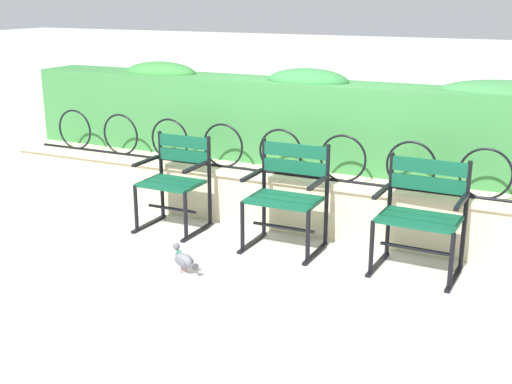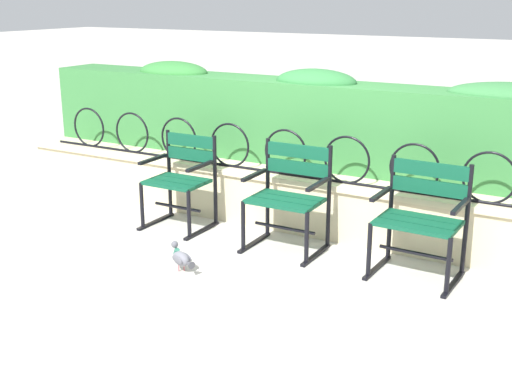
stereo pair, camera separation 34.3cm
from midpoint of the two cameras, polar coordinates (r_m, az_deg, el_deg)
The scene contains 8 objects.
ground_plane at distance 5.36m, azimuth 1.04°, elevation -6.06°, with size 60.00×60.00×0.00m, color #BCB7AD.
stone_wall at distance 6.05m, azimuth 5.23°, elevation -0.81°, with size 6.25×0.41×0.52m.
iron_arch_fence at distance 5.90m, azimuth 4.30°, elevation 3.25°, with size 5.73×0.02×0.42m.
hedge_row at distance 6.28m, azimuth 7.23°, elevation 6.21°, with size 6.12×0.54×0.90m.
park_chair_left at distance 6.08m, azimuth -4.85°, elevation 1.21°, with size 0.56×0.52×0.85m.
park_chair_centre at distance 5.52m, azimuth 4.67°, elevation -0.22°, with size 0.63×0.52×0.89m.
park_chair_right at distance 5.17m, azimuth 15.95°, elevation -2.05°, with size 0.65×0.54×0.88m.
pigeon_near_chairs at distance 5.16m, azimuth -4.57°, elevation -5.73°, with size 0.28×0.17×0.22m.
Camera 2 is at (2.51, -4.27, 2.07)m, focal length 46.30 mm.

